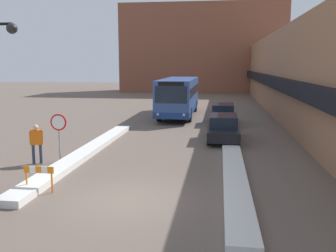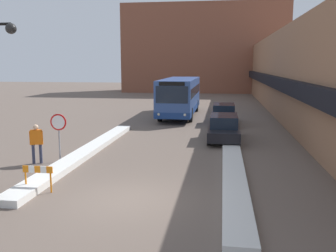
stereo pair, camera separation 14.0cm
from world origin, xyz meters
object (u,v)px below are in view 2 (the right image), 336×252
(parked_car_back, at_px, (224,114))
(pedestrian, at_px, (36,140))
(stop_sign, at_px, (59,127))
(parked_car_front, at_px, (224,128))
(city_bus, at_px, (180,96))
(construction_barricade, at_px, (38,174))

(parked_car_back, height_order, pedestrian, pedestrian)
(stop_sign, bearing_deg, parked_car_front, 39.42)
(stop_sign, bearing_deg, city_bus, 77.13)
(stop_sign, bearing_deg, pedestrian, -153.01)
(stop_sign, relative_size, pedestrian, 1.24)
(stop_sign, xyz_separation_m, construction_barricade, (1.03, -4.07, -0.95))
(stop_sign, distance_m, construction_barricade, 4.30)
(pedestrian, relative_size, construction_barricade, 1.63)
(pedestrian, height_order, construction_barricade, pedestrian)
(city_bus, xyz_separation_m, stop_sign, (-3.73, -16.31, -0.16))
(city_bus, height_order, construction_barricade, city_bus)
(parked_car_back, relative_size, pedestrian, 2.55)
(pedestrian, bearing_deg, construction_barricade, -83.03)
(city_bus, relative_size, parked_car_front, 2.27)
(stop_sign, height_order, pedestrian, stop_sign)
(parked_car_back, bearing_deg, construction_barricade, -111.58)
(city_bus, relative_size, stop_sign, 4.89)
(city_bus, relative_size, pedestrian, 6.08)
(pedestrian, bearing_deg, parked_car_back, 35.75)
(parked_car_front, distance_m, parked_car_back, 6.10)
(parked_car_front, relative_size, pedestrian, 2.68)
(city_bus, height_order, parked_car_front, city_bus)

